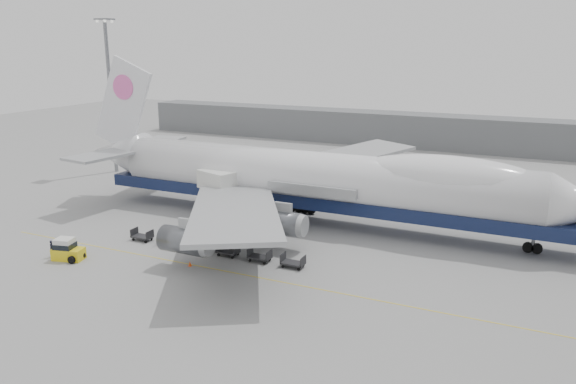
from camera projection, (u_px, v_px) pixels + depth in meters
The scene contains 15 objects.
ground at pixel (271, 254), 59.25m from camera, with size 260.00×260.00×0.00m, color gray.
apron_line at pixel (243, 275), 53.99m from camera, with size 60.00×0.15×0.01m, color gold.
hangar at pixel (372, 128), 123.79m from camera, with size 110.00×8.00×7.00m, color slate.
floodlight_mast at pixel (110, 88), 93.69m from camera, with size 2.40×2.40×25.43m.
airliner at pixel (320, 179), 68.06m from camera, with size 67.00×55.30×19.98m.
catering_truck at pixel (218, 192), 70.62m from camera, with size 5.76×4.75×6.15m.
baggage_tug at pixel (67, 250), 57.59m from camera, with size 3.37×2.32×2.25m.
ground_worker at pixel (52, 249), 58.22m from camera, with size 0.66×0.44×1.82m, color black.
traffic_cone at pixel (190, 264), 56.03m from camera, with size 0.34×0.34×0.51m.
dolly_0 at pixel (142, 236), 63.23m from camera, with size 2.30×1.35×1.30m.
dolly_1 at pixel (169, 241), 61.71m from camera, with size 2.30×1.35×1.30m.
dolly_2 at pixel (198, 246), 60.19m from camera, with size 2.30×1.35×1.30m.
dolly_3 at pixel (228, 251), 58.67m from camera, with size 2.30×1.35×1.30m.
dolly_4 at pixel (260, 256), 57.16m from camera, with size 2.30×1.35×1.30m.
dolly_5 at pixel (293, 262), 55.64m from camera, with size 2.30×1.35×1.30m.
Camera 1 is at (24.97, -49.67, 21.61)m, focal length 35.00 mm.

